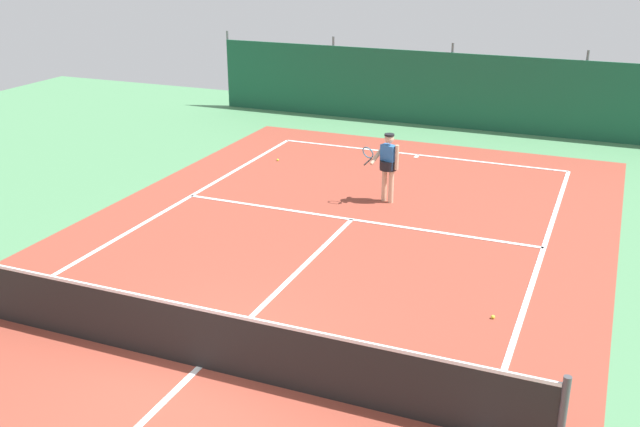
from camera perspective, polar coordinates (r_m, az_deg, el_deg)
The scene contains 8 objects.
ground_plane at distance 11.09m, azimuth -9.28°, elevation -11.67°, with size 36.00×36.00×0.00m, color #4C8456.
court_surface at distance 11.08m, azimuth -9.28°, elevation -11.65°, with size 11.02×26.60×0.01m.
tennis_net at distance 10.82m, azimuth -9.43°, elevation -9.38°, with size 10.12×0.10×1.10m.
back_fence at distance 24.93m, azimuth 10.19°, elevation 8.36°, with size 16.30×0.98×2.70m.
tennis_player at distance 17.12m, azimuth 5.28°, elevation 3.95°, with size 0.83×0.66×1.64m.
tennis_ball_near_player at distance 12.50m, azimuth 13.24°, elevation -7.80°, with size 0.07×0.07×0.07m, color #CCDB33.
tennis_ball_midcourt at distance 20.53m, azimuth -3.29°, elevation 4.17°, with size 0.07×0.07×0.07m, color #CCDB33.
parked_car at distance 27.44m, azimuth 16.75°, elevation 9.31°, with size 2.11×4.25×1.68m.
Camera 1 is at (5.14, -7.85, 5.90)m, focal length 41.34 mm.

